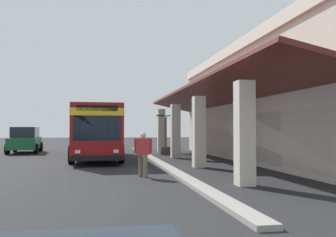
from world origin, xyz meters
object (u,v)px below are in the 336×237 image
transit_bus (96,129)px  pedestrian (143,152)px  potted_palm (166,144)px  parked_suv_green (25,140)px

transit_bus → pedestrian: transit_bus is taller
pedestrian → potted_palm: bearing=166.1°
pedestrian → transit_bus: bearing=-168.6°
transit_bus → parked_suv_green: size_ratio=2.29×
parked_suv_green → potted_palm: potted_palm is taller
parked_suv_green → pedestrian: size_ratio=2.90×
potted_palm → transit_bus: bearing=-63.4°
transit_bus → pedestrian: bearing=11.4°
parked_suv_green → pedestrian: 17.18m
transit_bus → parked_suv_green: transit_bus is taller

